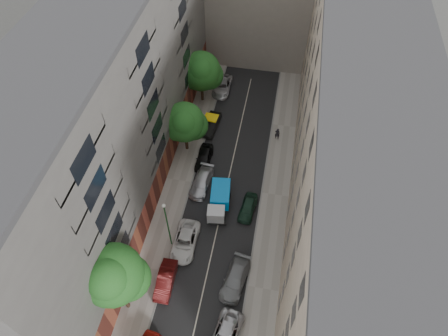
% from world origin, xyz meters
% --- Properties ---
extents(ground, '(120.00, 120.00, 0.00)m').
position_xyz_m(ground, '(0.00, 0.00, 0.00)').
color(ground, '#4C4C49').
rests_on(ground, ground).
extents(road_surface, '(8.00, 44.00, 0.02)m').
position_xyz_m(road_surface, '(0.00, 0.00, 0.01)').
color(road_surface, black).
rests_on(road_surface, ground).
extents(sidewalk_left, '(3.00, 44.00, 0.15)m').
position_xyz_m(sidewalk_left, '(-5.50, 0.00, 0.07)').
color(sidewalk_left, gray).
rests_on(sidewalk_left, ground).
extents(sidewalk_right, '(3.00, 44.00, 0.15)m').
position_xyz_m(sidewalk_right, '(5.50, 0.00, 0.07)').
color(sidewalk_right, gray).
rests_on(sidewalk_right, ground).
extents(building_left, '(8.00, 44.00, 20.00)m').
position_xyz_m(building_left, '(-11.00, 0.00, 10.00)').
color(building_left, '#504D4B').
rests_on(building_left, ground).
extents(building_right, '(8.00, 44.00, 20.00)m').
position_xyz_m(building_right, '(11.00, 0.00, 10.00)').
color(building_right, '#C7B19A').
rests_on(building_right, ground).
extents(tarp_truck, '(2.42, 5.01, 2.23)m').
position_xyz_m(tarp_truck, '(-0.30, -2.66, 1.23)').
color(tarp_truck, black).
rests_on(tarp_truck, ground).
extents(car_left_1, '(1.56, 4.23, 1.38)m').
position_xyz_m(car_left_1, '(-3.60, -12.10, 0.69)').
color(car_left_1, '#4D0F0F').
rests_on(car_left_1, ground).
extents(car_left_2, '(2.31, 4.99, 1.39)m').
position_xyz_m(car_left_2, '(-2.80, -7.80, 0.69)').
color(car_left_2, silver).
rests_on(car_left_2, ground).
extents(car_left_3, '(2.34, 4.84, 1.36)m').
position_xyz_m(car_left_3, '(-2.80, -0.20, 0.68)').
color(car_left_3, '#BABABF').
rests_on(car_left_3, ground).
extents(car_left_4, '(1.70, 4.20, 1.43)m').
position_xyz_m(car_left_4, '(-3.32, 3.40, 0.71)').
color(car_left_4, black).
rests_on(car_left_4, ground).
extents(car_left_5, '(1.93, 4.48, 1.43)m').
position_xyz_m(car_left_5, '(-3.60, 9.00, 0.72)').
color(car_left_5, black).
rests_on(car_left_5, ground).
extents(car_left_6, '(2.35, 5.02, 1.39)m').
position_xyz_m(car_left_6, '(-3.60, 16.60, 0.70)').
color(car_left_6, silver).
rests_on(car_left_6, ground).
extents(car_right_1, '(2.70, 5.07, 1.40)m').
position_xyz_m(car_right_1, '(2.80, -10.80, 0.70)').
color(car_right_1, slate).
rests_on(car_right_1, ground).
extents(car_right_2, '(1.95, 3.96, 1.30)m').
position_xyz_m(car_right_2, '(2.80, -2.60, 0.65)').
color(car_right_2, '#152F20').
rests_on(car_right_2, ground).
extents(tree_near, '(5.35, 5.09, 9.55)m').
position_xyz_m(tree_near, '(-6.30, -15.00, 6.66)').
color(tree_near, '#382619').
rests_on(tree_near, sidewalk_left).
extents(tree_mid, '(4.98, 4.67, 6.74)m').
position_xyz_m(tree_mid, '(-5.69, 4.84, 4.44)').
color(tree_mid, '#382619').
rests_on(tree_mid, sidewalk_left).
extents(tree_far, '(5.35, 5.08, 7.26)m').
position_xyz_m(tree_far, '(-5.76, 13.89, 4.74)').
color(tree_far, '#382619').
rests_on(tree_far, sidewalk_left).
extents(lamp_post, '(0.36, 0.36, 7.05)m').
position_xyz_m(lamp_post, '(-4.20, -8.01, 4.44)').
color(lamp_post, '#175121').
rests_on(lamp_post, sidewalk_left).
extents(pedestrian, '(0.65, 0.47, 1.68)m').
position_xyz_m(pedestrian, '(4.79, 8.59, 0.99)').
color(pedestrian, black).
rests_on(pedestrian, sidewalk_right).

